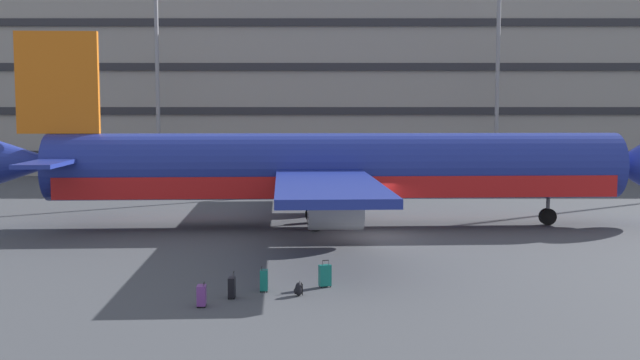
{
  "coord_description": "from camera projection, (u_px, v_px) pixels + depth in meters",
  "views": [
    {
      "loc": [
        -2.62,
        -36.8,
        6.13
      ],
      "look_at": [
        -2.47,
        -2.63,
        3.0
      ],
      "focal_mm": 42.19,
      "sensor_mm": 36.0,
      "label": 1
    }
  ],
  "objects": [
    {
      "name": "ground_plane",
      "position": [
        370.0,
        235.0,
        37.22
      ],
      "size": [
        600.0,
        600.0,
        0.0
      ],
      "primitive_type": "plane",
      "color": "#424449"
    },
    {
      "name": "terminal_structure",
      "position": [
        341.0,
        91.0,
        79.42
      ],
      "size": [
        172.28,
        17.9,
        16.47
      ],
      "color": "gray",
      "rests_on": "ground_plane"
    },
    {
      "name": "airliner",
      "position": [
        326.0,
        169.0,
        39.8
      ],
      "size": [
        35.91,
        28.99,
        10.22
      ],
      "color": "navy",
      "rests_on": "ground_plane"
    },
    {
      "name": "light_mast_left",
      "position": [
        153.0,
        54.0,
        66.25
      ],
      "size": [
        1.8,
        0.5,
        19.01
      ],
      "color": "gray",
      "rests_on": "ground_plane"
    },
    {
      "name": "light_mast_center_left",
      "position": [
        495.0,
        17.0,
        66.09
      ],
      "size": [
        1.8,
        0.5,
        25.27
      ],
      "color": "gray",
      "rests_on": "ground_plane"
    },
    {
      "name": "suitcase_large",
      "position": [
        261.0,
        280.0,
        25.58
      ],
      "size": [
        0.26,
        0.37,
        0.85
      ],
      "color": "#147266",
      "rests_on": "ground_plane"
    },
    {
      "name": "suitcase_navy",
      "position": [
        322.0,
        275.0,
        26.23
      ],
      "size": [
        0.47,
        0.35,
        0.97
      ],
      "color": "#147266",
      "rests_on": "ground_plane"
    },
    {
      "name": "suitcase_silver",
      "position": [
        198.0,
        295.0,
        23.59
      ],
      "size": [
        0.3,
        0.44,
        0.77
      ],
      "color": "#72388C",
      "rests_on": "ground_plane"
    },
    {
      "name": "suitcase_small",
      "position": [
        229.0,
        287.0,
        24.65
      ],
      "size": [
        0.23,
        0.4,
        0.89
      ],
      "color": "black",
      "rests_on": "ground_plane"
    },
    {
      "name": "backpack_laid_flat",
      "position": [
        295.0,
        289.0,
        25.0
      ],
      "size": [
        0.33,
        0.4,
        0.5
      ],
      "color": "black",
      "rests_on": "ground_plane"
    }
  ]
}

